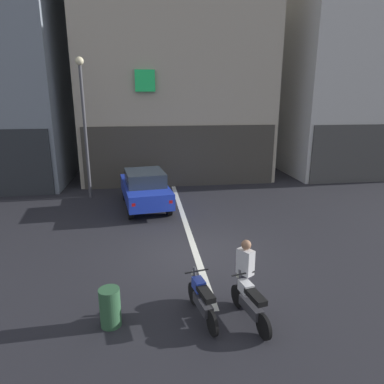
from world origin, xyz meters
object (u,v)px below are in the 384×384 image
object	(u,v)px
motorcycle_white_row_left_mid	(250,302)
trash_bin	(110,307)
car_blue_crossing_near	(145,188)
motorcycle_blue_row_leftmost	(202,299)
street_lamp	(84,115)
person_by_motorcycles	(245,274)

from	to	relation	value
motorcycle_white_row_left_mid	trash_bin	xyz separation A→B (m)	(-2.94, 0.26, -0.03)
car_blue_crossing_near	motorcycle_blue_row_leftmost	distance (m)	8.00
street_lamp	person_by_motorcycles	xyz separation A→B (m)	(4.77, -9.56, -3.02)
motorcycle_blue_row_leftmost	motorcycle_white_row_left_mid	bearing A→B (deg)	-14.06
motorcycle_blue_row_leftmost	trash_bin	world-z (taller)	motorcycle_blue_row_leftmost
person_by_motorcycles	trash_bin	world-z (taller)	person_by_motorcycles
street_lamp	person_by_motorcycles	distance (m)	11.10
car_blue_crossing_near	person_by_motorcycles	world-z (taller)	person_by_motorcycles
motorcycle_white_row_left_mid	trash_bin	distance (m)	2.95
street_lamp	motorcycle_blue_row_leftmost	size ratio (longest dim) A/B	3.83
trash_bin	person_by_motorcycles	bearing A→B (deg)	4.44
street_lamp	trash_bin	world-z (taller)	street_lamp
car_blue_crossing_near	motorcycle_blue_row_leftmost	size ratio (longest dim) A/B	2.60
motorcycle_blue_row_leftmost	trash_bin	bearing A→B (deg)	179.76
motorcycle_blue_row_leftmost	car_blue_crossing_near	bearing A→B (deg)	98.36
person_by_motorcycles	car_blue_crossing_near	bearing A→B (deg)	105.84
car_blue_crossing_near	street_lamp	bearing A→B (deg)	143.73
person_by_motorcycles	motorcycle_blue_row_leftmost	bearing A→B (deg)	-166.80
car_blue_crossing_near	person_by_motorcycles	xyz separation A→B (m)	(2.17, -7.66, -0.03)
car_blue_crossing_near	trash_bin	size ratio (longest dim) A/B	5.05
motorcycle_blue_row_leftmost	person_by_motorcycles	distance (m)	1.11
motorcycle_blue_row_leftmost	person_by_motorcycles	xyz separation A→B (m)	(1.01, 0.24, 0.40)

